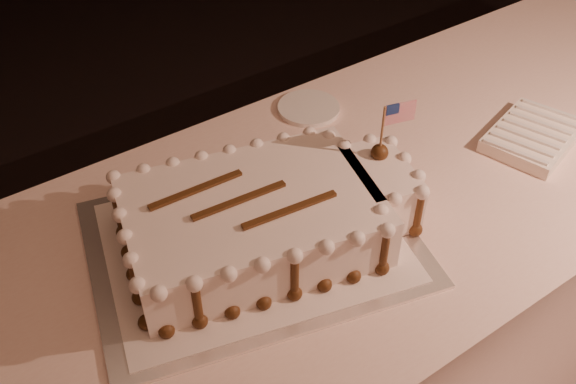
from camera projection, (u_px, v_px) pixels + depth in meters
banquet_table at (382, 284)px, 1.63m from camera, size 2.40×0.80×0.75m
cake_board at (253, 243)px, 1.21m from camera, size 0.70×0.59×0.01m
doily at (253, 242)px, 1.21m from camera, size 0.62×0.53×0.00m
sheet_cake at (269, 217)px, 1.18m from camera, size 0.60×0.42×0.23m
napkin_stack at (533, 136)px, 1.44m from camera, size 0.26×0.22×0.04m
side_plate at (309, 108)px, 1.54m from camera, size 0.15×0.15×0.01m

